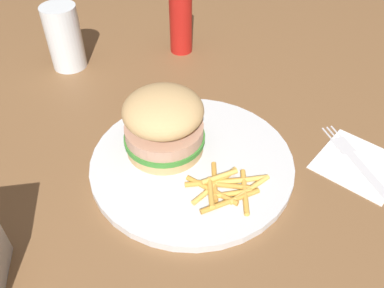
{
  "coord_description": "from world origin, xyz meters",
  "views": [
    {
      "loc": [
        0.32,
        0.24,
        0.42
      ],
      "look_at": [
        -0.02,
        0.03,
        0.04
      ],
      "focal_mm": 37.44,
      "sensor_mm": 36.0,
      "label": 1
    }
  ],
  "objects_px": {
    "sandwich": "(164,123)",
    "drink_glass": "(65,41)",
    "fries_pile": "(225,188)",
    "napkin": "(359,164)",
    "fork": "(359,162)",
    "ketchup_bottle": "(181,15)",
    "plate": "(192,162)"
  },
  "relations": [
    {
      "from": "sandwich",
      "to": "drink_glass",
      "type": "relative_size",
      "value": 0.98
    },
    {
      "from": "fries_pile",
      "to": "napkin",
      "type": "bearing_deg",
      "value": 137.81
    },
    {
      "from": "napkin",
      "to": "fork",
      "type": "relative_size",
      "value": 0.78
    },
    {
      "from": "sandwich",
      "to": "napkin",
      "type": "xyz_separation_m",
      "value": [
        -0.13,
        0.25,
        -0.06
      ]
    },
    {
      "from": "napkin",
      "to": "ketchup_bottle",
      "type": "bearing_deg",
      "value": -109.56
    },
    {
      "from": "drink_glass",
      "to": "napkin",
      "type": "bearing_deg",
      "value": 92.11
    },
    {
      "from": "plate",
      "to": "fork",
      "type": "height_order",
      "value": "plate"
    },
    {
      "from": "sandwich",
      "to": "napkin",
      "type": "bearing_deg",
      "value": 116.73
    },
    {
      "from": "napkin",
      "to": "ketchup_bottle",
      "type": "relative_size",
      "value": 0.73
    },
    {
      "from": "plate",
      "to": "fries_pile",
      "type": "bearing_deg",
      "value": 69.18
    },
    {
      "from": "sandwich",
      "to": "drink_glass",
      "type": "height_order",
      "value": "drink_glass"
    },
    {
      "from": "drink_glass",
      "to": "plate",
      "type": "bearing_deg",
      "value": 72.54
    },
    {
      "from": "plate",
      "to": "drink_glass",
      "type": "bearing_deg",
      "value": -107.46
    },
    {
      "from": "plate",
      "to": "fries_pile",
      "type": "distance_m",
      "value": 0.07
    },
    {
      "from": "sandwich",
      "to": "fries_pile",
      "type": "xyz_separation_m",
      "value": [
        0.03,
        0.11,
        -0.04
      ]
    },
    {
      "from": "plate",
      "to": "drink_glass",
      "type": "height_order",
      "value": "drink_glass"
    },
    {
      "from": "fork",
      "to": "sandwich",
      "type": "bearing_deg",
      "value": -62.97
    },
    {
      "from": "fries_pile",
      "to": "ketchup_bottle",
      "type": "distance_m",
      "value": 0.39
    },
    {
      "from": "fries_pile",
      "to": "fork",
      "type": "height_order",
      "value": "fries_pile"
    },
    {
      "from": "fries_pile",
      "to": "napkin",
      "type": "relative_size",
      "value": 0.94
    },
    {
      "from": "sandwich",
      "to": "ketchup_bottle",
      "type": "bearing_deg",
      "value": -151.96
    },
    {
      "from": "plate",
      "to": "ketchup_bottle",
      "type": "distance_m",
      "value": 0.33
    },
    {
      "from": "ketchup_bottle",
      "to": "plate",
      "type": "bearing_deg",
      "value": 35.2
    },
    {
      "from": "fries_pile",
      "to": "fork",
      "type": "xyz_separation_m",
      "value": [
        -0.15,
        0.14,
        -0.01
      ]
    },
    {
      "from": "ketchup_bottle",
      "to": "sandwich",
      "type": "bearing_deg",
      "value": 28.04
    },
    {
      "from": "fork",
      "to": "ketchup_bottle",
      "type": "height_order",
      "value": "ketchup_bottle"
    },
    {
      "from": "fork",
      "to": "ketchup_bottle",
      "type": "relative_size",
      "value": 0.93
    },
    {
      "from": "drink_glass",
      "to": "sandwich",
      "type": "bearing_deg",
      "value": 70.05
    },
    {
      "from": "plate",
      "to": "drink_glass",
      "type": "relative_size",
      "value": 2.44
    },
    {
      "from": "plate",
      "to": "sandwich",
      "type": "distance_m",
      "value": 0.07
    },
    {
      "from": "plate",
      "to": "napkin",
      "type": "bearing_deg",
      "value": 121.75
    },
    {
      "from": "napkin",
      "to": "drink_glass",
      "type": "distance_m",
      "value": 0.55
    }
  ]
}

